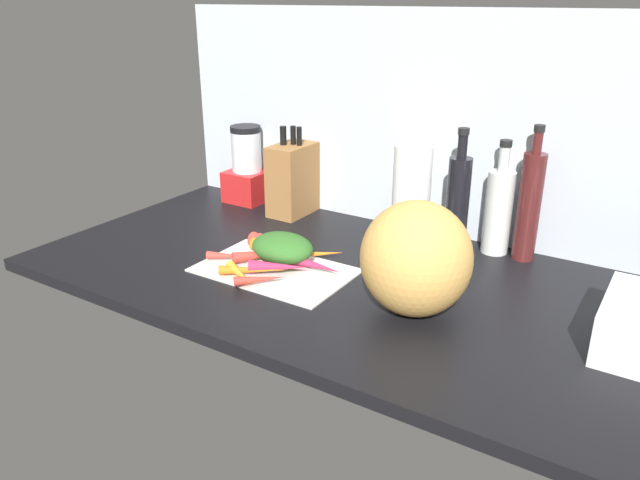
% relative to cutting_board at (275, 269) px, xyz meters
% --- Properties ---
extents(ground_plane, '(1.70, 0.80, 0.03)m').
position_rel_cutting_board_xyz_m(ground_plane, '(0.22, 0.09, -0.02)').
color(ground_plane, black).
extents(wall_back, '(1.70, 0.03, 0.60)m').
position_rel_cutting_board_xyz_m(wall_back, '(0.22, 0.47, 0.30)').
color(wall_back, '#ADB7C1').
rests_on(wall_back, ground_plane).
extents(cutting_board, '(0.37, 0.24, 0.01)m').
position_rel_cutting_board_xyz_m(cutting_board, '(0.00, 0.00, 0.00)').
color(cutting_board, beige).
rests_on(cutting_board, ground_plane).
extents(carrot_0, '(0.14, 0.10, 0.03)m').
position_rel_cutting_board_xyz_m(carrot_0, '(0.02, -0.02, 0.02)').
color(carrot_0, '#B2264C').
rests_on(carrot_0, cutting_board).
extents(carrot_1, '(0.15, 0.09, 0.03)m').
position_rel_cutting_board_xyz_m(carrot_1, '(-0.06, 0.05, 0.02)').
color(carrot_1, red).
rests_on(carrot_1, cutting_board).
extents(carrot_2, '(0.15, 0.10, 0.02)m').
position_rel_cutting_board_xyz_m(carrot_2, '(-0.02, -0.06, 0.02)').
color(carrot_2, orange).
rests_on(carrot_2, cutting_board).
extents(carrot_3, '(0.17, 0.12, 0.03)m').
position_rel_cutting_board_xyz_m(carrot_3, '(-0.04, 0.05, 0.02)').
color(carrot_3, red).
rests_on(carrot_3, cutting_board).
extents(carrot_4, '(0.10, 0.10, 0.02)m').
position_rel_cutting_board_xyz_m(carrot_4, '(0.02, -0.09, 0.02)').
color(carrot_4, red).
rests_on(carrot_4, cutting_board).
extents(carrot_5, '(0.11, 0.07, 0.03)m').
position_rel_cutting_board_xyz_m(carrot_5, '(-0.03, -0.09, 0.02)').
color(carrot_5, orange).
rests_on(carrot_5, cutting_board).
extents(carrot_6, '(0.13, 0.15, 0.03)m').
position_rel_cutting_board_xyz_m(carrot_6, '(-0.05, 0.03, 0.02)').
color(carrot_6, red).
rests_on(carrot_6, cutting_board).
extents(carrot_7, '(0.14, 0.07, 0.04)m').
position_rel_cutting_board_xyz_m(carrot_7, '(-0.08, 0.08, 0.02)').
color(carrot_7, red).
rests_on(carrot_7, cutting_board).
extents(carrot_8, '(0.12, 0.07, 0.02)m').
position_rel_cutting_board_xyz_m(carrot_8, '(-0.12, -0.02, 0.01)').
color(carrot_8, red).
rests_on(carrot_8, cutting_board).
extents(carrot_9, '(0.15, 0.13, 0.02)m').
position_rel_cutting_board_xyz_m(carrot_9, '(0.04, 0.09, 0.02)').
color(carrot_9, orange).
rests_on(carrot_9, cutting_board).
extents(carrot_10, '(0.14, 0.03, 0.03)m').
position_rel_cutting_board_xyz_m(carrot_10, '(0.09, 0.04, 0.02)').
color(carrot_10, '#B2264C').
rests_on(carrot_10, cutting_board).
extents(carrot_11, '(0.14, 0.04, 0.03)m').
position_rel_cutting_board_xyz_m(carrot_11, '(-0.05, 0.07, 0.02)').
color(carrot_11, orange).
rests_on(carrot_11, cutting_board).
extents(carrot_greens_pile, '(0.16, 0.13, 0.07)m').
position_rel_cutting_board_xyz_m(carrot_greens_pile, '(-0.01, 0.05, 0.04)').
color(carrot_greens_pile, '#2D6023').
rests_on(carrot_greens_pile, cutting_board).
extents(winter_squash, '(0.23, 0.23, 0.25)m').
position_rel_cutting_board_xyz_m(winter_squash, '(0.37, -0.01, 0.12)').
color(winter_squash, gold).
rests_on(winter_squash, ground_plane).
extents(knife_block, '(0.10, 0.15, 0.27)m').
position_rel_cutting_board_xyz_m(knife_block, '(-0.21, 0.37, 0.11)').
color(knife_block, olive).
rests_on(knife_block, ground_plane).
extents(blender_appliance, '(0.13, 0.13, 0.25)m').
position_rel_cutting_board_xyz_m(blender_appliance, '(-0.40, 0.40, 0.10)').
color(blender_appliance, red).
rests_on(blender_appliance, ground_plane).
extents(paper_towel_roll, '(0.10, 0.10, 0.26)m').
position_rel_cutting_board_xyz_m(paper_towel_roll, '(0.18, 0.38, 0.13)').
color(paper_towel_roll, white).
rests_on(paper_towel_roll, ground_plane).
extents(bottle_0, '(0.06, 0.06, 0.33)m').
position_rel_cutting_board_xyz_m(bottle_0, '(0.32, 0.35, 0.13)').
color(bottle_0, black).
rests_on(bottle_0, ground_plane).
extents(bottle_1, '(0.07, 0.07, 0.30)m').
position_rel_cutting_board_xyz_m(bottle_1, '(0.42, 0.41, 0.11)').
color(bottle_1, silver).
rests_on(bottle_1, ground_plane).
extents(bottle_2, '(0.06, 0.06, 0.34)m').
position_rel_cutting_board_xyz_m(bottle_2, '(0.49, 0.40, 0.14)').
color(bottle_2, '#471919').
rests_on(bottle_2, ground_plane).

